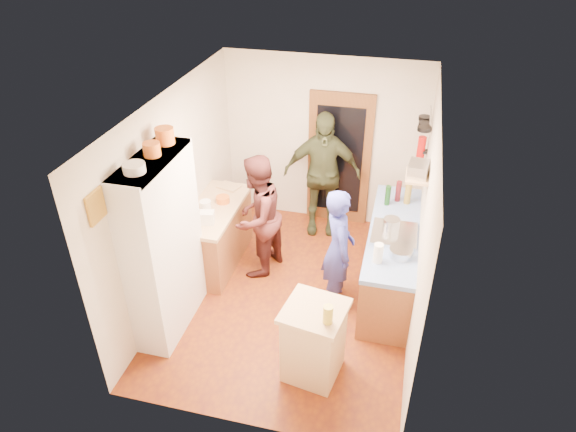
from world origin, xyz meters
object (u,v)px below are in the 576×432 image
at_px(right_counter_base, 391,260).
at_px(person_back, 323,174).
at_px(person_left, 261,216).
at_px(person_hob, 341,250).
at_px(hutch_body, 164,247).
at_px(island_base, 314,343).

height_order(right_counter_base, person_back, person_back).
relative_size(right_counter_base, person_left, 1.28).
height_order(right_counter_base, person_left, person_left).
distance_m(person_left, person_back, 1.33).
xyz_separation_m(right_counter_base, person_hob, (-0.60, -0.47, 0.39)).
xyz_separation_m(hutch_body, right_counter_base, (2.50, 1.30, -0.68)).
bearing_deg(person_hob, person_back, -1.30).
relative_size(person_left, person_back, 0.90).
bearing_deg(person_left, island_base, 48.67).
relative_size(person_hob, person_left, 0.93).
bearing_deg(hutch_body, island_base, -11.89).
bearing_deg(right_counter_base, person_hob, -142.07).
height_order(hutch_body, right_counter_base, hutch_body).
relative_size(hutch_body, island_base, 2.56).
distance_m(hutch_body, island_base, 1.97).
bearing_deg(right_counter_base, island_base, -112.17).
relative_size(right_counter_base, person_back, 1.14).
distance_m(hutch_body, right_counter_base, 2.90).
bearing_deg(person_left, person_back, 168.41).
distance_m(right_counter_base, person_left, 1.80).
bearing_deg(island_base, person_back, 99.02).
xyz_separation_m(island_base, person_hob, (0.09, 1.21, 0.38)).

